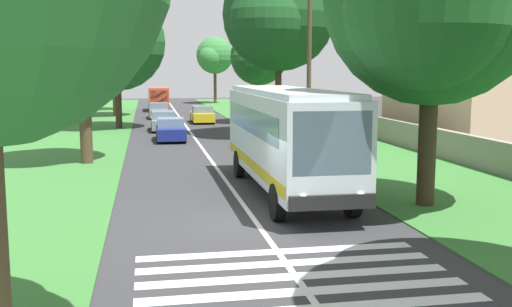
# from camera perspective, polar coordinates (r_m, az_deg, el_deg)

# --- Properties ---
(ground) EXTENTS (160.00, 160.00, 0.00)m
(ground) POSITION_cam_1_polar(r_m,az_deg,el_deg) (17.39, 0.17, -6.73)
(ground) COLOR #333335
(grass_verge_left) EXTENTS (120.00, 8.00, 0.04)m
(grass_verge_left) POSITION_cam_1_polar(r_m,az_deg,el_deg) (32.26, -19.38, -0.35)
(grass_verge_left) COLOR #387533
(grass_verge_left) RESTS_ON ground
(grass_verge_right) EXTENTS (120.00, 8.00, 0.04)m
(grass_verge_right) POSITION_cam_1_polar(r_m,az_deg,el_deg) (33.78, 9.26, 0.35)
(grass_verge_right) COLOR #387533
(grass_verge_right) RESTS_ON ground
(centre_line) EXTENTS (110.00, 0.16, 0.01)m
(centre_line) POSITION_cam_1_polar(r_m,az_deg,el_deg) (31.99, -4.72, -0.02)
(centre_line) COLOR silver
(centre_line) RESTS_ON ground
(coach_bus) EXTENTS (11.16, 2.62, 3.73)m
(coach_bus) POSITION_cam_1_polar(r_m,az_deg,el_deg) (21.50, 2.82, 1.89)
(coach_bus) COLOR silver
(coach_bus) RESTS_ON ground
(zebra_crossing) EXTENTS (4.05, 6.80, 0.01)m
(zebra_crossing) POSITION_cam_1_polar(r_m,az_deg,el_deg) (13.21, 3.76, -11.51)
(zebra_crossing) COLOR silver
(zebra_crossing) RESTS_ON ground
(trailing_car_0) EXTENTS (4.30, 1.78, 1.43)m
(trailing_car_0) POSITION_cam_1_polar(r_m,az_deg,el_deg) (38.18, -8.08, 2.21)
(trailing_car_0) COLOR navy
(trailing_car_0) RESTS_ON ground
(trailing_car_1) EXTENTS (4.30, 1.78, 1.43)m
(trailing_car_1) POSITION_cam_1_polar(r_m,az_deg,el_deg) (44.58, -8.74, 3.00)
(trailing_car_1) COLOR gray
(trailing_car_1) RESTS_ON ground
(trailing_car_2) EXTENTS (4.30, 1.78, 1.43)m
(trailing_car_2) POSITION_cam_1_polar(r_m,az_deg,el_deg) (50.96, -5.11, 3.66)
(trailing_car_2) COLOR gold
(trailing_car_2) RESTS_ON ground
(trailing_car_3) EXTENTS (4.30, 1.78, 1.43)m
(trailing_car_3) POSITION_cam_1_polar(r_m,az_deg,el_deg) (56.26, -9.17, 3.99)
(trailing_car_3) COLOR gray
(trailing_car_3) RESTS_ON ground
(trailing_minibus_0) EXTENTS (6.00, 2.14, 2.53)m
(trailing_minibus_0) POSITION_cam_1_polar(r_m,az_deg,el_deg) (66.85, -9.21, 5.34)
(trailing_minibus_0) COLOR #CC4C33
(trailing_minibus_0) RESTS_ON ground
(roadside_tree_left_0) EXTENTS (7.19, 6.02, 9.01)m
(roadside_tree_left_0) POSITION_cam_1_polar(r_m,az_deg,el_deg) (59.59, -13.46, 9.09)
(roadside_tree_left_0) COLOR brown
(roadside_tree_left_0) RESTS_ON grass_verge_left
(roadside_tree_left_1) EXTENTS (5.41, 4.45, 10.31)m
(roadside_tree_left_1) POSITION_cam_1_polar(r_m,az_deg,el_deg) (68.03, -13.17, 10.68)
(roadside_tree_left_1) COLOR #3D2D1E
(roadside_tree_left_1) RESTS_ON grass_verge_left
(roadside_tree_left_2) EXTENTS (8.42, 7.24, 10.05)m
(roadside_tree_left_2) POSITION_cam_1_polar(r_m,az_deg,el_deg) (46.84, -13.31, 10.00)
(roadside_tree_left_2) COLOR #3D2D1E
(roadside_tree_left_2) RESTS_ON grass_verge_left
(roadside_tree_right_0) EXTENTS (5.72, 4.84, 7.88)m
(roadside_tree_right_0) POSITION_cam_1_polar(r_m,az_deg,el_deg) (50.80, 0.10, 8.99)
(roadside_tree_right_0) COLOR brown
(roadside_tree_right_0) RESTS_ON grass_verge_right
(roadside_tree_right_1) EXTENTS (5.96, 4.88, 8.75)m
(roadside_tree_right_1) POSITION_cam_1_polar(r_m,az_deg,el_deg) (80.86, -4.01, 9.14)
(roadside_tree_right_1) COLOR #4C3826
(roadside_tree_right_1) RESTS_ON grass_verge_right
(roadside_tree_right_3) EXTENTS (8.78, 7.45, 11.70)m
(roadside_tree_right_3) POSITION_cam_1_polar(r_m,az_deg,el_deg) (40.57, 1.86, 12.74)
(roadside_tree_right_3) COLOR #3D2D1E
(roadside_tree_right_3) RESTS_ON grass_verge_right
(roadside_tree_right_4) EXTENTS (8.17, 6.86, 10.07)m
(roadside_tree_right_4) POSITION_cam_1_polar(r_m,az_deg,el_deg) (19.95, 15.92, 13.63)
(roadside_tree_right_4) COLOR #3D2D1E
(roadside_tree_right_4) RESTS_ON grass_verge_right
(utility_pole) EXTENTS (0.24, 1.40, 8.87)m
(utility_pole) POSITION_cam_1_polar(r_m,az_deg,el_deg) (32.64, 5.04, 8.26)
(utility_pole) COLOR #473828
(utility_pole) RESTS_ON grass_verge_right
(roadside_wall) EXTENTS (70.00, 0.40, 1.39)m
(roadside_wall) POSITION_cam_1_polar(r_m,az_deg,el_deg) (39.54, 11.51, 2.43)
(roadside_wall) COLOR gray
(roadside_wall) RESTS_ON grass_verge_right
(roadside_building) EXTENTS (12.76, 9.23, 7.38)m
(roadside_building) POSITION_cam_1_polar(r_m,az_deg,el_deg) (40.82, 20.80, 6.45)
(roadside_building) COLOR beige
(roadside_building) RESTS_ON ground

